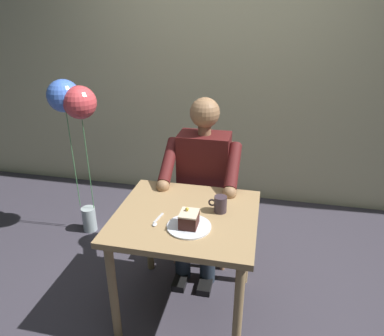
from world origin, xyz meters
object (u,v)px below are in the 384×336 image
at_px(dining_table, 186,229).
at_px(coffee_cup, 220,204).
at_px(cake_slice, 189,219).
at_px(seated_person, 202,185).
at_px(chair, 206,194).
at_px(dessert_spoon, 156,221).
at_px(balloon_display, 74,111).

relative_size(dining_table, coffee_cup, 7.48).
bearing_deg(cake_slice, seated_person, -85.71).
xyz_separation_m(cake_slice, coffee_cup, (-0.14, -0.20, -0.00)).
xyz_separation_m(chair, coffee_cup, (-0.19, 0.60, 0.28)).
relative_size(dessert_spoon, balloon_display, 0.11).
xyz_separation_m(chair, dessert_spoon, (0.14, 0.78, 0.23)).
bearing_deg(dessert_spoon, seated_person, -102.95).
bearing_deg(chair, dessert_spoon, 79.78).
xyz_separation_m(dining_table, dessert_spoon, (0.14, 0.12, 0.10)).
distance_m(dining_table, cake_slice, 0.20).
xyz_separation_m(dining_table, chair, (0.00, -0.67, -0.13)).
height_order(dessert_spoon, balloon_display, balloon_display).
relative_size(seated_person, coffee_cup, 11.49).
height_order(dining_table, balloon_display, balloon_display).
xyz_separation_m(dining_table, seated_person, (0.00, -0.50, 0.04)).
distance_m(seated_person, cake_slice, 0.64).
bearing_deg(coffee_cup, dessert_spoon, 29.58).
bearing_deg(balloon_display, coffee_cup, 153.23).
bearing_deg(chair, seated_person, 90.00).
bearing_deg(coffee_cup, chair, -72.51).
distance_m(chair, seated_person, 0.24).
bearing_deg(seated_person, dining_table, 90.00).
xyz_separation_m(dining_table, balloon_display, (1.05, -0.69, 0.46)).
bearing_deg(cake_slice, dining_table, -69.86).
bearing_deg(chair, coffee_cup, 107.49).
bearing_deg(dining_table, chair, -90.00).
relative_size(chair, seated_person, 0.70).
bearing_deg(coffee_cup, balloon_display, -26.77).
xyz_separation_m(chair, cake_slice, (-0.05, 0.79, 0.28)).
bearing_deg(balloon_display, dining_table, 146.52).
distance_m(dining_table, dessert_spoon, 0.21).
height_order(cake_slice, coffee_cup, cake_slice).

